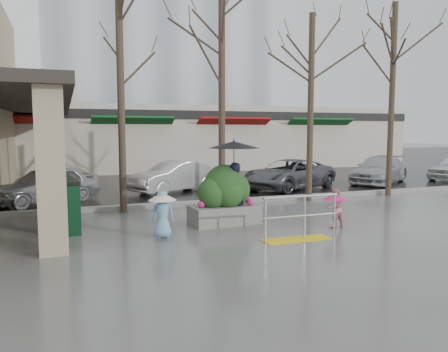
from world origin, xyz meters
TOP-DOWN VIEW (x-y plane):
  - ground at (0.00, 0.00)m, footprint 120.00×120.00m
  - street_asphalt at (0.00, 22.00)m, footprint 120.00×36.00m
  - curb at (0.00, 4.00)m, footprint 120.00×0.30m
  - canopy_slab at (-4.80, 8.00)m, footprint 2.80×18.00m
  - pillar_front at (-3.90, -0.50)m, footprint 0.55×0.55m
  - pillar_back at (-3.90, 6.00)m, footprint 0.55×0.55m
  - storefront_row at (2.00, 17.97)m, footprint 34.00×6.74m
  - office_tower at (4.00, 30.00)m, footprint 18.00×12.00m
  - handrail at (1.36, -1.20)m, footprint 1.90×0.50m
  - tree_west at (-2.00, 3.60)m, footprint 3.20×3.20m
  - tree_midwest at (1.20, 3.60)m, footprint 3.20×3.20m
  - tree_mideast at (4.50, 3.60)m, footprint 3.20×3.20m
  - tree_east at (8.00, 3.60)m, footprint 3.20×3.20m
  - woman at (0.54, 0.82)m, footprint 1.36×1.36m
  - child_pink at (2.83, -0.43)m, footprint 0.63×0.63m
  - child_blue at (-1.54, 0.06)m, footprint 0.66×0.66m
  - planter at (0.34, 0.99)m, footprint 1.89×1.10m
  - news_boxes at (-3.72, 2.02)m, footprint 0.83×2.38m
  - car_a at (-4.31, 6.24)m, footprint 3.93×3.21m
  - car_b at (0.53, 7.39)m, footprint 4.02×2.86m
  - car_c at (5.29, 6.57)m, footprint 4.99×3.74m
  - car_d at (10.33, 6.94)m, footprint 4.59×3.89m

SIDE VIEW (x-z plane):
  - ground at x=0.00m, z-range 0.00..0.00m
  - street_asphalt at x=0.00m, z-range 0.00..0.01m
  - curb at x=0.00m, z-range 0.00..0.15m
  - handrail at x=1.36m, z-range -0.14..0.89m
  - child_pink at x=2.83m, z-range 0.09..1.10m
  - car_a at x=-4.31m, z-range 0.00..1.26m
  - car_b at x=0.53m, z-range 0.00..1.26m
  - car_c at x=5.29m, z-range 0.00..1.26m
  - car_d at x=10.33m, z-range 0.00..1.26m
  - news_boxes at x=-3.72m, z-range 0.00..1.31m
  - child_blue at x=-1.54m, z-range 0.11..1.22m
  - planter at x=0.34m, z-range -0.04..1.56m
  - woman at x=0.54m, z-range 0.29..2.55m
  - pillar_front at x=-3.90m, z-range 0.00..3.50m
  - pillar_back at x=-3.90m, z-range 0.00..3.50m
  - storefront_row at x=2.00m, z-range 0.01..4.01m
  - canopy_slab at x=-4.80m, z-range 3.50..3.75m
  - tree_mideast at x=4.50m, z-range 1.61..8.11m
  - tree_west at x=-2.00m, z-range 1.68..8.48m
  - tree_midwest at x=1.20m, z-range 1.73..8.73m
  - tree_east at x=8.00m, z-range 1.78..8.98m
  - office_tower at x=4.00m, z-range 0.00..25.00m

